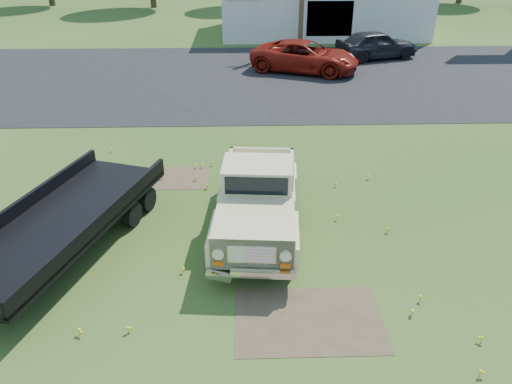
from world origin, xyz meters
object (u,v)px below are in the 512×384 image
vintage_pickup_truck (258,197)px  flatbed_trailer (60,217)px  red_pickup (305,57)px  dark_sedan (376,45)px

vintage_pickup_truck → flatbed_trailer: bearing=-166.0°
red_pickup → dark_sedan: dark_sedan is taller
vintage_pickup_truck → red_pickup: 15.97m
vintage_pickup_truck → red_pickup: bearing=83.6°
flatbed_trailer → red_pickup: bearing=83.0°
flatbed_trailer → vintage_pickup_truck: bearing=27.7°
flatbed_trailer → dark_sedan: (12.27, 19.19, -0.14)m
flatbed_trailer → dark_sedan: flatbed_trailer is taller
vintage_pickup_truck → red_pickup: size_ratio=0.93×
dark_sedan → red_pickup: bearing=104.5°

